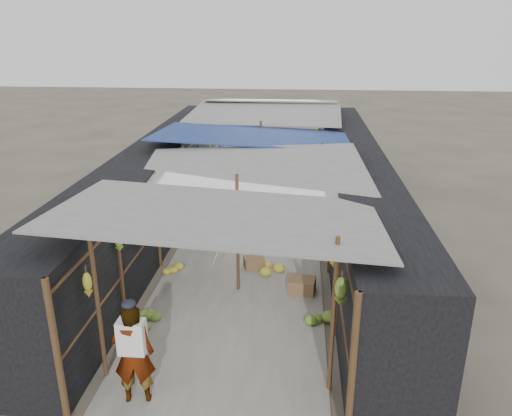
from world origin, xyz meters
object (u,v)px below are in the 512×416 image
(black_basin, at_px, (283,210))
(shopper_blue, at_px, (214,215))
(vendor_elderly, at_px, (134,354))
(vendor_seated, at_px, (315,217))
(crate_near, at_px, (254,263))

(black_basin, height_order, shopper_blue, shopper_blue)
(black_basin, height_order, vendor_elderly, vendor_elderly)
(black_basin, height_order, vendor_seated, vendor_seated)
(black_basin, relative_size, shopper_blue, 0.42)
(vendor_elderly, height_order, vendor_seated, vendor_elderly)
(crate_near, xyz_separation_m, vendor_elderly, (-1.36, -4.54, 0.69))
(vendor_elderly, distance_m, shopper_blue, 5.87)
(crate_near, xyz_separation_m, vendor_seated, (1.45, 2.43, 0.28))
(vendor_seated, bearing_deg, black_basin, -168.88)
(crate_near, xyz_separation_m, black_basin, (0.54, 3.79, -0.04))
(crate_near, height_order, vendor_seated, vendor_seated)
(vendor_seated, bearing_deg, crate_near, -53.57)
(vendor_elderly, distance_m, vendor_seated, 7.52)
(black_basin, relative_size, vendor_elderly, 0.40)
(shopper_blue, bearing_deg, crate_near, -45.66)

